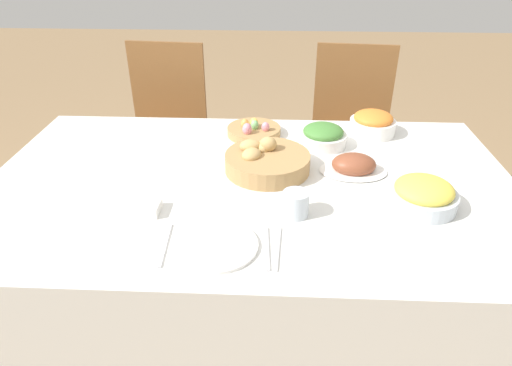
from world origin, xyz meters
TOP-DOWN VIEW (x-y plane):
  - ground_plane at (0.00, 0.00)m, footprint 12.00×12.00m
  - dining_table at (0.00, 0.00)m, footprint 1.89×1.15m
  - chair_far_left at (-0.53, 0.89)m, footprint 0.46×0.46m
  - chair_far_right at (0.49, 0.89)m, footprint 0.46×0.46m
  - bread_basket at (0.05, 0.08)m, footprint 0.31×0.31m
  - egg_basket at (-0.01, 0.39)m, footprint 0.23×0.23m
  - ham_platter at (0.37, 0.08)m, footprint 0.25×0.17m
  - carrot_bowl at (0.50, 0.44)m, footprint 0.20×0.20m
  - green_salad_bowl at (0.28, 0.31)m, footprint 0.19×0.19m
  - pineapple_bowl at (0.56, -0.14)m, footprint 0.22×0.22m
  - dinner_plate at (-0.08, -0.39)m, footprint 0.24×0.24m
  - fork at (-0.22, -0.39)m, footprint 0.02×0.20m
  - knife at (0.07, -0.39)m, footprint 0.02×0.20m
  - spoon at (0.10, -0.39)m, footprint 0.02×0.20m
  - drinking_cup at (0.15, -0.21)m, footprint 0.08×0.08m
  - butter_dish at (-0.35, -0.22)m, footprint 0.14×0.09m

SIDE VIEW (x-z plane):
  - ground_plane at x=0.00m, z-range 0.00..0.00m
  - dining_table at x=0.00m, z-range 0.00..0.72m
  - chair_far_left at x=-0.53m, z-range 0.03..1.01m
  - chair_far_right at x=0.49m, z-range 0.03..1.01m
  - fork at x=-0.22m, z-range 0.72..0.73m
  - knife at x=0.07m, z-range 0.72..0.73m
  - spoon at x=0.10m, z-range 0.72..0.73m
  - dinner_plate at x=-0.08m, z-range 0.72..0.73m
  - butter_dish at x=-0.35m, z-range 0.72..0.76m
  - egg_basket at x=-0.01m, z-range 0.71..0.79m
  - ham_platter at x=0.37m, z-range 0.71..0.79m
  - bread_basket at x=0.05m, z-range 0.70..0.82m
  - drinking_cup at x=0.15m, z-range 0.72..0.80m
  - green_salad_bowl at x=0.28m, z-range 0.72..0.81m
  - pineapple_bowl at x=0.56m, z-range 0.72..0.82m
  - carrot_bowl at x=0.50m, z-range 0.72..0.82m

